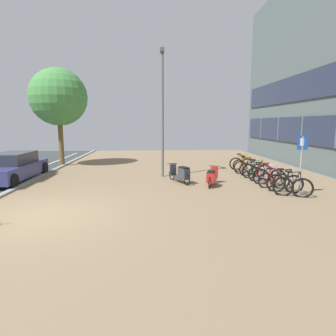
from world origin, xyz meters
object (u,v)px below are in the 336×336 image
object	(u,v)px
parked_car_near	(13,167)
lamp_post	(162,108)
bicycle_rack_06	(252,170)
parking_sign	(301,159)
bicycle_rack_09	(242,164)
bicycle_rack_01	(285,183)
scooter_mid	(212,177)
bicycle_rack_04	(263,174)
bicycle_rack_05	(257,171)
bicycle_rack_07	(247,167)
street_tree	(58,97)
bicycle_rack_00	(293,187)
bicycle_rack_08	(245,166)
scooter_near	(181,174)
bicycle_rack_03	(269,177)
bicycle_rack_02	(273,180)

from	to	relation	value
parked_car_near	lamp_post	xyz separation A→B (m)	(7.06, 0.57, 2.80)
bicycle_rack_06	parking_sign	world-z (taller)	parking_sign
lamp_post	bicycle_rack_09	bearing A→B (deg)	20.88
bicycle_rack_01	scooter_mid	xyz separation A→B (m)	(-2.61, 1.24, 0.03)
bicycle_rack_04	bicycle_rack_05	xyz separation A→B (m)	(-0.04, 0.67, 0.01)
bicycle_rack_05	bicycle_rack_07	bearing A→B (deg)	92.60
scooter_mid	street_tree	distance (m)	11.17
scooter_mid	parked_car_near	world-z (taller)	parked_car_near
bicycle_rack_00	bicycle_rack_08	world-z (taller)	bicycle_rack_00
scooter_near	street_tree	world-z (taller)	street_tree
bicycle_rack_04	bicycle_rack_08	world-z (taller)	bicycle_rack_08
bicycle_rack_01	bicycle_rack_08	size ratio (longest dim) A/B	1.00
scooter_mid	parking_sign	bearing A→B (deg)	-31.34
bicycle_rack_04	scooter_mid	distance (m)	2.67
bicycle_rack_01	street_tree	xyz separation A→B (m)	(-10.87, 7.69, 3.89)
bicycle_rack_04	parked_car_near	size ratio (longest dim) A/B	0.29
bicycle_rack_00	lamp_post	xyz separation A→B (m)	(-4.62, 4.24, 3.05)
bicycle_rack_04	bicycle_rack_09	world-z (taller)	bicycle_rack_09
bicycle_rack_04	bicycle_rack_07	distance (m)	2.01
scooter_mid	parked_car_near	size ratio (longest dim) A/B	0.37
bicycle_rack_03	scooter_near	xyz separation A→B (m)	(-3.81, 0.59, 0.06)
bicycle_rack_04	street_tree	distance (m)	12.83
bicycle_rack_03	bicycle_rack_04	xyz separation A→B (m)	(0.00, 0.67, -0.01)
bicycle_rack_04	parked_car_near	world-z (taller)	parked_car_near
bicycle_rack_07	bicycle_rack_04	bearing A→B (deg)	-87.09
bicycle_rack_03	bicycle_rack_07	size ratio (longest dim) A/B	1.02
bicycle_rack_00	bicycle_rack_07	distance (m)	4.68
bicycle_rack_00	parking_sign	bearing A→B (deg)	22.29
bicycle_rack_09	parking_sign	xyz separation A→B (m)	(0.29, -5.88, 1.02)
scooter_mid	lamp_post	distance (m)	4.32
bicycle_rack_08	scooter_near	xyz separation A→B (m)	(-3.87, -2.76, 0.07)
bicycle_rack_05	bicycle_rack_07	distance (m)	1.34
bicycle_rack_08	lamp_post	bearing A→B (deg)	-166.57
bicycle_rack_01	bicycle_rack_05	xyz separation A→B (m)	(-0.10, 2.67, 0.01)
bicycle_rack_01	street_tree	distance (m)	13.88
bicycle_rack_02	bicycle_rack_05	distance (m)	2.01
bicycle_rack_00	bicycle_rack_03	size ratio (longest dim) A/B	0.98
scooter_near	lamp_post	size ratio (longest dim) A/B	0.28
bicycle_rack_00	street_tree	distance (m)	14.24
bicycle_rack_02	bicycle_rack_04	distance (m)	1.34
bicycle_rack_09	bicycle_rack_07	bearing A→B (deg)	-97.65
bicycle_rack_06	parked_car_near	distance (m)	11.61
bicycle_rack_00	parking_sign	xyz separation A→B (m)	(0.33, 0.13, 1.02)
bicycle_rack_00	bicycle_rack_05	bearing A→B (deg)	91.34
scooter_mid	bicycle_rack_07	bearing A→B (deg)	48.44
bicycle_rack_02	parking_sign	world-z (taller)	parking_sign
bicycle_rack_02	bicycle_rack_09	xyz separation A→B (m)	(0.17, 4.68, 0.03)
bicycle_rack_04	bicycle_rack_05	bearing A→B (deg)	93.53
bicycle_rack_06	bicycle_rack_00	bearing A→B (deg)	-88.92
parking_sign	bicycle_rack_03	bearing A→B (deg)	101.07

